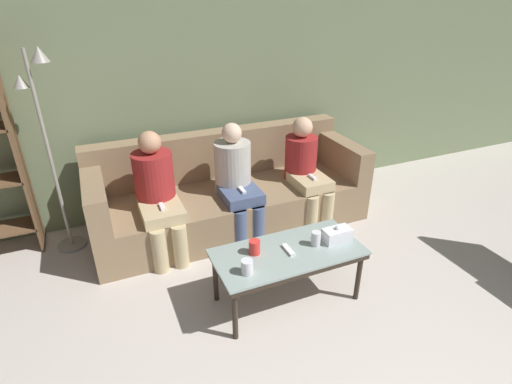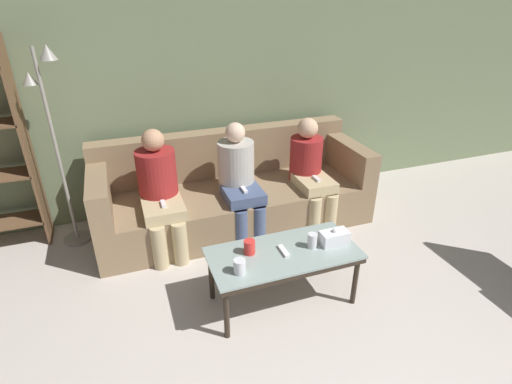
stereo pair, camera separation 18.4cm
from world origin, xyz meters
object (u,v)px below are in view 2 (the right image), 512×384
(game_remote, at_px, (284,251))
(seated_person_left_end, at_px, (160,188))
(standing_lamp, at_px, (54,130))
(seated_person_mid_right, at_px, (310,169))
(tissue_box, at_px, (334,237))
(cup_near_right, at_px, (249,247))
(couch, at_px, (233,193))
(coffee_table, at_px, (283,257))
(cup_near_left, at_px, (240,266))
(seated_person_mid_left, at_px, (239,177))
(cup_far_center, at_px, (312,241))

(game_remote, xyz_separation_m, seated_person_left_end, (-0.74, 1.09, 0.13))
(standing_lamp, bearing_deg, seated_person_mid_right, -9.73)
(tissue_box, xyz_separation_m, seated_person_left_end, (-1.15, 1.11, 0.09))
(seated_person_mid_right, bearing_deg, cup_near_right, -134.54)
(cup_near_right, distance_m, seated_person_mid_right, 1.42)
(couch, distance_m, coffee_table, 1.31)
(couch, bearing_deg, coffee_table, -90.26)
(seated_person_left_end, bearing_deg, tissue_box, -44.06)
(cup_near_left, bearing_deg, seated_person_mid_left, 72.48)
(coffee_table, height_order, cup_near_right, cup_near_right)
(cup_near_left, xyz_separation_m, standing_lamp, (-1.15, 1.60, 0.60))
(cup_near_left, distance_m, tissue_box, 0.79)
(cup_near_right, relative_size, game_remote, 0.72)
(cup_far_center, height_order, tissue_box, tissue_box)
(tissue_box, bearing_deg, seated_person_mid_left, 109.78)
(game_remote, bearing_deg, standing_lamp, 136.03)
(cup_near_right, height_order, cup_far_center, cup_far_center)
(cup_near_right, distance_m, seated_person_left_end, 1.14)
(tissue_box, xyz_separation_m, seated_person_mid_right, (0.35, 1.11, 0.06))
(game_remote, xyz_separation_m, standing_lamp, (-1.53, 1.48, 0.64))
(coffee_table, bearing_deg, seated_person_mid_right, 55.17)
(standing_lamp, height_order, seated_person_mid_right, standing_lamp)
(cup_near_right, xyz_separation_m, cup_far_center, (0.47, -0.08, 0.00))
(cup_near_left, distance_m, seated_person_mid_right, 1.65)
(coffee_table, bearing_deg, standing_lamp, 136.03)
(couch, bearing_deg, cup_far_center, -80.56)
(game_remote, bearing_deg, cup_far_center, -3.34)
(tissue_box, bearing_deg, seated_person_mid_right, 72.64)
(couch, relative_size, standing_lamp, 1.50)
(cup_near_right, height_order, standing_lamp, standing_lamp)
(game_remote, bearing_deg, tissue_box, -2.96)
(seated_person_left_end, height_order, seated_person_mid_right, seated_person_left_end)
(cup_near_left, relative_size, cup_far_center, 0.92)
(cup_near_right, bearing_deg, cup_far_center, -10.31)
(couch, height_order, cup_far_center, couch)
(cup_near_left, xyz_separation_m, tissue_box, (0.79, 0.10, -0.00))
(game_remote, bearing_deg, seated_person_mid_right, 55.17)
(standing_lamp, bearing_deg, cup_near_left, -54.20)
(tissue_box, xyz_separation_m, seated_person_mid_left, (-0.40, 1.12, 0.08))
(cup_far_center, relative_size, tissue_box, 0.52)
(couch, xyz_separation_m, seated_person_mid_left, (0.00, -0.21, 0.27))
(cup_far_center, bearing_deg, couch, 99.44)
(coffee_table, distance_m, tissue_box, 0.42)
(cup_near_right, bearing_deg, seated_person_mid_left, 76.44)
(seated_person_mid_left, bearing_deg, cup_far_center, -78.85)
(couch, xyz_separation_m, standing_lamp, (-1.54, 0.17, 0.79))
(cup_near_right, xyz_separation_m, seated_person_left_end, (-0.50, 1.02, 0.08))
(seated_person_mid_right, bearing_deg, seated_person_mid_left, 178.87)
(coffee_table, height_order, tissue_box, tissue_box)
(tissue_box, relative_size, game_remote, 1.47)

